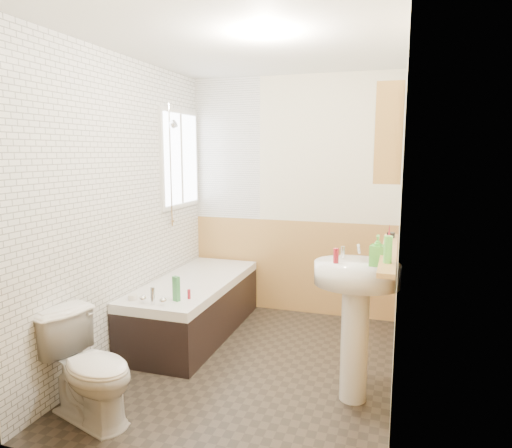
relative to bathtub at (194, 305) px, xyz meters
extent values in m
plane|color=black|center=(0.73, -0.50, -0.28)|extent=(2.80, 2.80, 0.00)
plane|color=white|center=(0.73, -0.50, 2.22)|extent=(2.80, 2.80, 0.00)
cube|color=#F1E9C7|center=(0.73, 0.91, 0.97)|extent=(2.20, 0.02, 2.50)
cube|color=#F1E9C7|center=(0.73, -1.91, 0.97)|extent=(2.20, 0.02, 2.50)
cube|color=#F1E9C7|center=(-0.38, -0.50, 0.97)|extent=(0.02, 2.80, 2.50)
cube|color=#F1E9C7|center=(1.84, -0.50, 0.97)|extent=(0.02, 2.80, 2.50)
cube|color=tan|center=(1.82, -0.50, 0.22)|extent=(0.01, 2.80, 1.00)
cube|color=tan|center=(0.73, -1.89, 0.22)|extent=(2.20, 0.01, 1.00)
cube|color=tan|center=(0.73, 0.88, 0.22)|extent=(2.20, 0.01, 1.00)
cube|color=white|center=(-0.36, -0.50, 0.97)|extent=(0.01, 2.80, 2.50)
cube|color=white|center=(0.00, 0.88, 1.47)|extent=(0.75, 0.01, 1.50)
cube|color=white|center=(-0.34, 0.45, 1.37)|extent=(0.03, 0.79, 0.99)
cube|color=white|center=(-0.32, 0.45, 1.37)|extent=(0.01, 0.70, 0.90)
cube|color=white|center=(-0.32, 0.45, 1.37)|extent=(0.01, 0.04, 0.90)
cube|color=black|center=(0.00, 0.00, -0.05)|extent=(0.70, 1.70, 0.45)
cube|color=white|center=(0.00, 0.00, 0.21)|extent=(0.70, 1.70, 0.08)
cube|color=white|center=(0.00, 0.00, 0.20)|extent=(0.56, 1.56, 0.04)
cylinder|color=silver|center=(0.00, -0.75, 0.32)|extent=(0.04, 0.04, 0.14)
sphere|color=silver|center=(-0.09, -0.75, 0.29)|extent=(0.06, 0.06, 0.06)
sphere|color=silver|center=(0.09, -0.75, 0.29)|extent=(0.06, 0.06, 0.06)
cylinder|color=silver|center=(-0.32, 0.20, 1.31)|extent=(0.02, 0.02, 1.18)
cylinder|color=silver|center=(-0.32, 0.20, 0.77)|extent=(0.04, 0.04, 0.02)
cylinder|color=silver|center=(-0.32, 0.20, 1.86)|extent=(0.04, 0.04, 0.02)
cylinder|color=silver|center=(-0.27, 0.20, 1.71)|extent=(0.07, 0.08, 0.09)
imported|color=white|center=(-0.03, -1.50, 0.07)|extent=(0.79, 0.59, 0.69)
cylinder|color=white|center=(1.57, -0.75, 0.12)|extent=(0.19, 0.19, 0.80)
ellipsoid|color=white|center=(1.57, -0.75, 0.63)|extent=(0.58, 0.46, 0.15)
cylinder|color=silver|center=(1.46, -0.64, 0.75)|extent=(0.03, 0.03, 0.08)
cylinder|color=silver|center=(1.68, -0.64, 0.75)|extent=(0.03, 0.03, 0.08)
cylinder|color=silver|center=(1.57, -0.66, 0.79)|extent=(0.02, 0.11, 0.09)
cube|color=tan|center=(1.77, -0.66, 0.78)|extent=(0.10, 1.27, 0.03)
cube|color=tan|center=(1.75, -0.71, 1.55)|extent=(0.16, 0.65, 0.58)
cube|color=silver|center=(1.66, -0.87, 1.55)|extent=(0.01, 0.25, 0.44)
cube|color=silver|center=(1.66, -0.56, 1.55)|extent=(0.01, 0.25, 0.44)
cylinder|color=#59C647|center=(1.77, -1.04, 0.87)|extent=(0.06, 0.06, 0.16)
cone|color=maroon|center=(1.77, -0.91, 0.90)|extent=(0.05, 0.05, 0.22)
cylinder|color=black|center=(1.77, -0.19, 0.81)|extent=(0.07, 0.07, 0.04)
imported|color=#59C647|center=(1.70, -0.79, 0.76)|extent=(0.11, 0.21, 0.09)
cylinder|color=maroon|center=(1.43, -0.80, 0.76)|extent=(0.05, 0.05, 0.10)
cube|color=#388447|center=(0.14, -0.61, 0.35)|extent=(0.07, 0.05, 0.20)
cylinder|color=silver|center=(-0.22, -0.70, 0.28)|extent=(0.07, 0.07, 0.04)
cylinder|color=maroon|center=(0.21, -0.53, 0.29)|extent=(0.03, 0.03, 0.08)
camera|label=1|loc=(1.83, -3.80, 1.45)|focal=32.00mm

